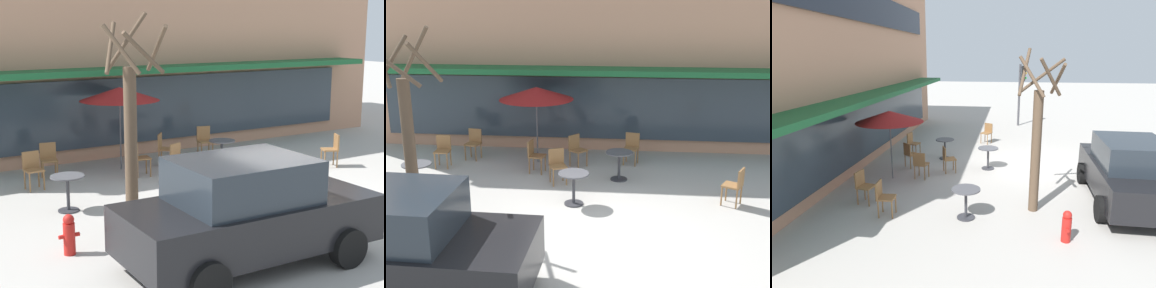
% 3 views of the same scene
% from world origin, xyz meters
% --- Properties ---
extents(ground_plane, '(80.00, 80.00, 0.00)m').
position_xyz_m(ground_plane, '(0.00, 0.00, 0.00)').
color(ground_plane, '#ADA8A0').
extents(building_facade, '(17.38, 9.10, 7.62)m').
position_xyz_m(building_facade, '(0.00, 9.97, 3.81)').
color(building_facade, tan).
rests_on(building_facade, ground).
extents(cafe_table_near_wall, '(0.70, 0.70, 0.76)m').
position_xyz_m(cafe_table_near_wall, '(-0.48, 1.63, 0.52)').
color(cafe_table_near_wall, '#333338').
rests_on(cafe_table_near_wall, ground).
extents(cafe_table_streetside, '(0.70, 0.70, 0.76)m').
position_xyz_m(cafe_table_streetside, '(0.52, 3.34, 0.52)').
color(cafe_table_streetside, '#333338').
rests_on(cafe_table_streetside, ground).
extents(cafe_table_by_tree, '(0.70, 0.70, 0.76)m').
position_xyz_m(cafe_table_by_tree, '(-4.30, 1.90, 0.52)').
color(cafe_table_by_tree, '#333338').
rests_on(cafe_table_by_tree, ground).
extents(patio_umbrella_green_folded, '(2.10, 2.10, 2.20)m').
position_xyz_m(patio_umbrella_green_folded, '(-1.87, 4.61, 2.02)').
color(patio_umbrella_green_folded, '#4C4C51').
rests_on(patio_umbrella_green_folded, ground).
extents(cafe_chair_0, '(0.54, 0.54, 0.89)m').
position_xyz_m(cafe_chair_0, '(3.17, 1.92, 0.53)').
color(cafe_chair_0, olive).
rests_on(cafe_chair_0, ground).
extents(cafe_chair_1, '(0.46, 0.46, 0.89)m').
position_xyz_m(cafe_chair_1, '(-3.79, 4.72, 0.53)').
color(cafe_chair_1, olive).
rests_on(cafe_chair_1, ground).
extents(cafe_chair_2, '(0.56, 0.56, 0.89)m').
position_xyz_m(cafe_chair_2, '(-0.70, 4.37, 0.53)').
color(cafe_chair_2, olive).
rests_on(cafe_chair_2, ground).
extents(cafe_chair_3, '(0.42, 0.42, 0.89)m').
position_xyz_m(cafe_chair_3, '(-4.43, 3.93, 0.53)').
color(cafe_chair_3, olive).
rests_on(cafe_chair_3, ground).
extents(cafe_chair_4, '(0.48, 0.48, 0.89)m').
position_xyz_m(cafe_chair_4, '(0.84, 4.72, 0.53)').
color(cafe_chair_4, olive).
rests_on(cafe_chair_4, ground).
extents(cafe_chair_5, '(0.52, 0.52, 0.89)m').
position_xyz_m(cafe_chair_5, '(-1.05, 2.96, 0.53)').
color(cafe_chair_5, olive).
rests_on(cafe_chair_5, ground).
extents(cafe_chair_6, '(0.46, 0.46, 0.89)m').
position_xyz_m(cafe_chair_6, '(-1.78, 3.69, 0.53)').
color(cafe_chair_6, olive).
rests_on(cafe_chair_6, ground).
extents(parked_sedan, '(4.24, 2.09, 1.76)m').
position_xyz_m(parked_sedan, '(-2.80, -2.24, 0.88)').
color(parked_sedan, black).
rests_on(parked_sedan, ground).
extents(street_tree, '(1.17, 1.15, 4.03)m').
position_xyz_m(street_tree, '(-3.62, 0.25, 1.86)').
color(street_tree, brown).
rests_on(street_tree, ground).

